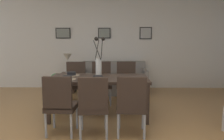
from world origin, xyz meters
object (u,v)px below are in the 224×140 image
object	(u,v)px
dining_chair_far_left	(93,103)
dining_chair_near_left	(60,102)
dining_chair_near_right	(76,81)
bowl_far_left	(98,77)
sofa	(114,82)
potted_plant	(54,86)
side_table	(68,82)
dining_chair_far_right	(101,80)
bowl_near_left	(67,77)
framed_picture_center	(104,33)
framed_picture_left	(63,33)
dining_chair_mid_right	(126,80)
framed_picture_right	(146,33)
dining_table	(99,81)
centerpiece_vase	(99,62)
bowl_near_right	(71,73)
dining_chair_mid_left	(131,103)
table_lamp	(68,59)

from	to	relation	value
dining_chair_far_left	dining_chair_near_left	bearing A→B (deg)	174.63
dining_chair_near_right	bowl_far_left	size ratio (longest dim) A/B	5.41
sofa	dining_chair_near_left	bearing A→B (deg)	-106.28
potted_plant	side_table	bearing A→B (deg)	83.68
dining_chair_far_right	bowl_near_left	xyz separation A→B (m)	(-0.54, -1.08, 0.27)
framed_picture_center	potted_plant	xyz separation A→B (m)	(-1.06, -1.51, -1.19)
sofa	framed_picture_left	distance (m)	1.99
dining_chair_near_right	sofa	size ratio (longest dim) A/B	0.54
dining_chair_mid_right	sofa	xyz separation A→B (m)	(-0.28, 1.01, -0.23)
dining_chair_near_left	framed_picture_center	distance (m)	3.44
bowl_far_left	potted_plant	xyz separation A→B (m)	(-1.06, 1.09, -0.41)
framed_picture_left	framed_picture_right	world-z (taller)	framed_picture_right
dining_chair_mid_right	potted_plant	world-z (taller)	dining_chair_mid_right
side_table	framed_picture_right	size ratio (longest dim) A/B	1.53
dining_table	dining_chair_near_right	size ratio (longest dim) A/B	1.96
dining_table	framed_picture_left	world-z (taller)	framed_picture_left
sofa	framed_picture_right	xyz separation A→B (m)	(0.89, 0.51, 1.29)
dining_chair_near_left	dining_chair_near_right	world-z (taller)	same
framed_picture_left	dining_chair_mid_right	bearing A→B (deg)	-41.58
sofa	side_table	size ratio (longest dim) A/B	3.30
dining_table	centerpiece_vase	world-z (taller)	centerpiece_vase
dining_chair_near_left	framed_picture_center	bearing A→B (deg)	80.82
framed_picture_right	dining_chair_mid_right	bearing A→B (deg)	-111.86
centerpiece_vase	bowl_near_right	xyz separation A→B (m)	(-0.54, 0.20, -0.24)
dining_table	dining_chair_mid_right	xyz separation A→B (m)	(0.55, 0.88, -0.15)
dining_table	framed_picture_left	xyz separation A→B (m)	(-1.16, 2.39, 0.90)
dining_chair_mid_right	bowl_far_left	bearing A→B (deg)	-116.99
dining_chair_far_right	side_table	world-z (taller)	dining_chair_far_right
dining_chair_far_left	dining_chair_mid_left	xyz separation A→B (m)	(0.56, 0.03, 0.00)
centerpiece_vase	table_lamp	xyz separation A→B (m)	(-0.95, 1.88, -0.13)
bowl_near_left	bowl_far_left	bearing A→B (deg)	0.00
dining_table	bowl_near_right	xyz separation A→B (m)	(-0.54, 0.21, 0.12)
centerpiece_vase	table_lamp	bearing A→B (deg)	116.75
dining_chair_far_right	framed_picture_center	world-z (taller)	framed_picture_center
dining_chair_far_left	dining_table	bearing A→B (deg)	88.71
framed_picture_right	potted_plant	bearing A→B (deg)	-145.81
sofa	dining_table	bearing A→B (deg)	-98.26
dining_chair_far_left	table_lamp	xyz separation A→B (m)	(-0.93, 2.78, 0.38)
dining_chair_far_right	dining_chair_mid_left	distance (m)	1.81
dining_chair_near_left	framed_picture_right	size ratio (longest dim) A/B	2.71
dining_table	bowl_near_left	world-z (taller)	bowl_near_left
centerpiece_vase	sofa	size ratio (longest dim) A/B	0.43
sofa	side_table	xyz separation A→B (m)	(-1.22, 0.00, -0.02)
framed_picture_left	bowl_near_left	bearing A→B (deg)	-76.59
centerpiece_vase	side_table	bearing A→B (deg)	116.75
dining_chair_mid_left	bowl_near_right	size ratio (longest dim) A/B	5.41
centerpiece_vase	framed_picture_right	bearing A→B (deg)	64.16
table_lamp	dining_chair_far_left	bearing A→B (deg)	-71.50
dining_chair_far_right	bowl_near_left	bearing A→B (deg)	-116.66
bowl_near_right	dining_table	bearing A→B (deg)	-20.86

